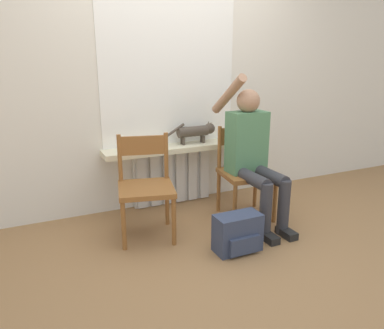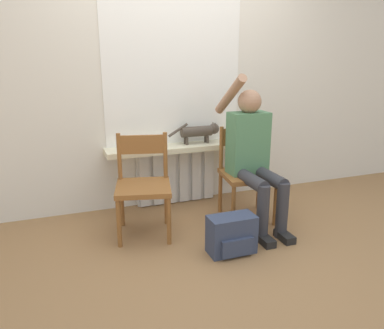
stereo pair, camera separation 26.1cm
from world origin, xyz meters
name	(u,v)px [view 1 (the left image)]	position (x,y,z in m)	size (l,w,h in m)	color
ground_plane	(230,254)	(0.00, 0.00, 0.00)	(12.00, 12.00, 0.00)	olive
wall_with_window	(168,66)	(0.00, 1.23, 1.35)	(7.00, 0.06, 2.70)	silver
radiator	(173,176)	(0.00, 1.15, 0.28)	(0.81, 0.08, 0.56)	silver
windowsill	(176,148)	(0.00, 1.07, 0.59)	(1.40, 0.26, 0.05)	beige
window_glass	(170,73)	(0.00, 1.20, 1.28)	(1.34, 0.01, 1.34)	white
chair_left	(146,185)	(-0.47, 0.58, 0.43)	(0.53, 0.53, 0.83)	brown
chair_right	(245,171)	(0.48, 0.58, 0.43)	(0.49, 0.49, 0.83)	brown
person	(253,151)	(0.48, 0.47, 0.65)	(0.36, 1.00, 1.30)	#333338
cat	(197,131)	(0.23, 1.08, 0.74)	(0.53, 0.11, 0.21)	#4C4238
backpack	(238,233)	(0.07, 0.02, 0.14)	(0.36, 0.21, 0.29)	#333D56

